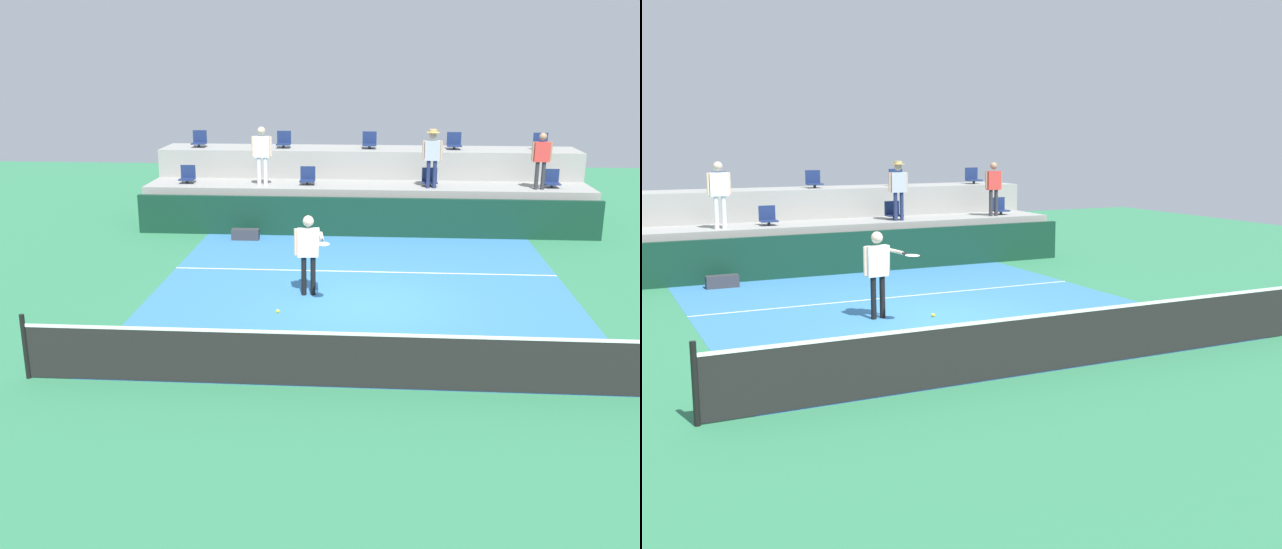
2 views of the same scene
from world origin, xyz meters
TOP-DOWN VIEW (x-y plane):
  - ground_plane at (0.00, 0.00)m, footprint 40.00×40.00m
  - court_inner_paint at (0.00, 1.00)m, footprint 9.00×10.00m
  - court_service_line at (0.00, 2.40)m, footprint 9.00×0.06m
  - tennis_net at (0.00, -4.00)m, footprint 10.48×0.08m
  - sponsor_backboard at (0.00, 6.00)m, footprint 13.00×0.16m
  - seating_tier_lower at (0.00, 7.30)m, footprint 13.00×1.80m
  - seating_tier_upper at (0.00, 9.10)m, footprint 13.00×1.80m
  - stadium_chair_lower_far_left at (-5.35, 7.23)m, footprint 0.44×0.40m
  - stadium_chair_lower_left at (-1.75, 7.23)m, footprint 0.44×0.40m
  - stadium_chair_lower_right at (1.82, 7.23)m, footprint 0.44×0.40m
  - stadium_chair_lower_far_right at (5.32, 7.23)m, footprint 0.44×0.40m
  - stadium_chair_upper_far_left at (-5.37, 9.03)m, footprint 0.44×0.40m
  - stadium_chair_upper_left at (-2.67, 9.03)m, footprint 0.44×0.40m
  - stadium_chair_upper_center at (0.04, 9.03)m, footprint 0.44×0.40m
  - stadium_chair_upper_right at (2.66, 9.03)m, footprint 0.44×0.40m
  - stadium_chair_upper_far_right at (5.31, 9.03)m, footprint 0.44×0.40m
  - tennis_player at (-1.12, 0.54)m, footprint 0.82×1.18m
  - spectator_leaning_on_rail at (-3.04, 6.85)m, footprint 0.60×0.23m
  - spectator_with_hat at (1.84, 6.85)m, footprint 0.57×0.41m
  - spectator_in_grey at (4.89, 6.85)m, footprint 0.57×0.21m
  - tennis_ball at (-1.38, -2.60)m, footprint 0.07×0.07m
  - equipment_bag at (-3.32, 5.35)m, footprint 0.76×0.28m

SIDE VIEW (x-z plane):
  - ground_plane at x=0.00m, z-range 0.00..0.00m
  - court_inner_paint at x=0.00m, z-range 0.00..0.01m
  - court_service_line at x=0.00m, z-range 0.01..0.01m
  - equipment_bag at x=-3.32m, z-range 0.00..0.30m
  - tennis_net at x=0.00m, z-range -0.04..1.03m
  - sponsor_backboard at x=0.00m, z-range 0.00..1.10m
  - seating_tier_lower at x=0.00m, z-range 0.00..1.25m
  - tennis_ball at x=-1.38m, z-range 0.70..0.76m
  - seating_tier_upper at x=0.00m, z-range 0.00..2.10m
  - tennis_player at x=-1.12m, z-range 0.20..1.93m
  - stadium_chair_lower_far_left at x=-5.35m, z-range 1.20..1.72m
  - stadium_chair_lower_left at x=-1.75m, z-range 1.20..1.72m
  - stadium_chair_lower_right at x=1.82m, z-range 1.20..1.72m
  - stadium_chair_lower_far_right at x=5.32m, z-range 1.20..1.72m
  - spectator_in_grey at x=4.89m, z-range 1.40..3.00m
  - spectator_with_hat at x=1.84m, z-range 1.43..3.10m
  - spectator_leaning_on_rail at x=-3.04m, z-range 1.43..3.13m
  - stadium_chair_upper_far_left at x=-5.37m, z-range 2.05..2.57m
  - stadium_chair_upper_left at x=-2.67m, z-range 2.05..2.57m
  - stadium_chair_upper_center at x=0.04m, z-range 2.05..2.57m
  - stadium_chair_upper_right at x=2.66m, z-range 2.05..2.57m
  - stadium_chair_upper_far_right at x=5.31m, z-range 2.05..2.57m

